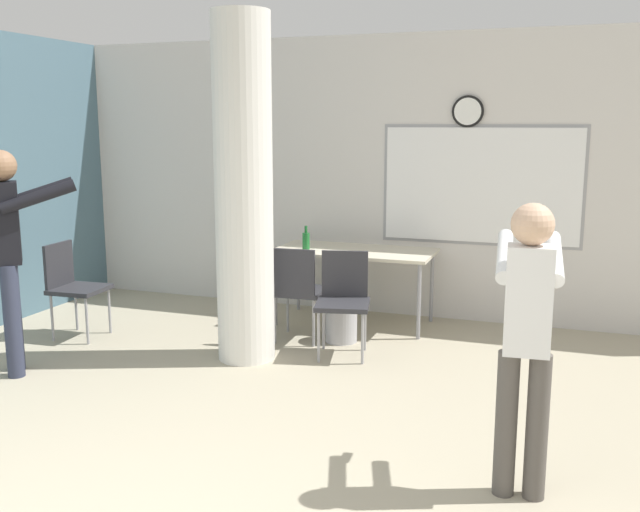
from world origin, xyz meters
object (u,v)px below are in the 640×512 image
Objects in this scene: person_watching_back at (11,244)px; person_playing_side at (527,327)px; chair_table_front at (343,295)px; chair_table_left at (298,286)px; folding_table at (354,255)px; bottle_on_table at (306,240)px; chair_by_left_wall at (72,282)px.

person_playing_side is at bearing -9.26° from person_watching_back.
person_playing_side is (1.58, -1.92, 0.41)m from chair_table_front.
chair_table_front is at bearing 129.52° from person_playing_side.
chair_table_front is 0.53m from chair_table_left.
bottle_on_table reaches higher than folding_table.
chair_by_left_wall is at bearing -165.04° from chair_table_left.
chair_table_left is at bearing 134.45° from person_playing_side.
chair_by_left_wall is (-2.49, -0.34, 0.00)m from chair_table_front.
bottle_on_table is 0.26× the size of chair_table_front.
chair_table_left is 2.99m from person_playing_side.
bottle_on_table is at bearing 103.36° from chair_table_left.
chair_table_front is 0.50× the size of person_watching_back.
bottle_on_table is (-0.45, -0.13, 0.14)m from folding_table.
folding_table is 3.07m from person_watching_back.
bottle_on_table is 2.20m from chair_by_left_wall.
bottle_on_table is 0.26× the size of chair_by_left_wall.
chair_by_left_wall reaches higher than folding_table.
chair_by_left_wall is at bearing -151.09° from folding_table.
chair_table_left reaches higher than folding_table.
folding_table is at bearing 16.57° from bottle_on_table.
bottle_on_table reaches higher than chair_table_front.
chair_table_left is (0.14, -0.61, -0.31)m from bottle_on_table.
bottle_on_table is 0.13× the size of person_watching_back.
chair_table_front is (0.18, -0.93, -0.17)m from folding_table.
chair_table_left is 0.50× the size of person_watching_back.
person_playing_side is (2.22, -2.72, 0.10)m from bottle_on_table.
chair_table_left is 1.00× the size of chair_by_left_wall.
chair_by_left_wall is at bearing 102.82° from person_watching_back.
person_watching_back reaches higher than chair_table_front.
person_watching_back is at bearing -128.10° from bottle_on_table.
folding_table is 0.49m from bottle_on_table.
person_playing_side reaches higher than chair_table_front.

